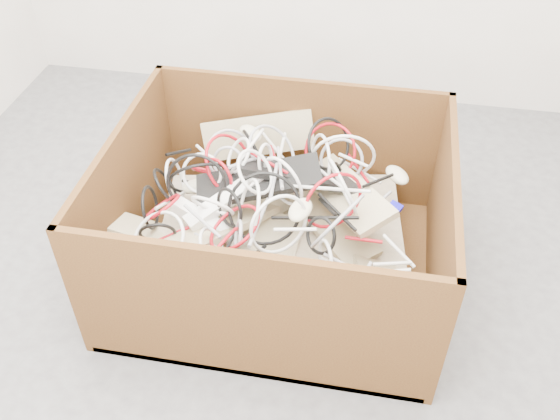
% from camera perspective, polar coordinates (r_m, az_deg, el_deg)
% --- Properties ---
extents(ground, '(3.00, 3.00, 0.00)m').
position_cam_1_polar(ground, '(2.39, -3.84, -7.23)').
color(ground, '#48484B').
rests_on(ground, ground).
extents(cardboard_box, '(1.17, 0.98, 0.58)m').
position_cam_1_polar(cardboard_box, '(2.34, -0.47, -3.07)').
color(cardboard_box, '#3E200F').
rests_on(cardboard_box, ground).
extents(keyboard_pile, '(1.16, 0.96, 0.36)m').
position_cam_1_polar(keyboard_pile, '(2.26, -0.25, -0.14)').
color(keyboard_pile, tan).
rests_on(keyboard_pile, cardboard_box).
extents(mice_scatter, '(0.85, 0.73, 0.20)m').
position_cam_1_polar(mice_scatter, '(2.22, -0.51, 1.66)').
color(mice_scatter, beige).
rests_on(mice_scatter, keyboard_pile).
extents(power_strip_left, '(0.25, 0.26, 0.13)m').
position_cam_1_polar(power_strip_left, '(2.19, -5.12, 0.88)').
color(power_strip_left, white).
rests_on(power_strip_left, keyboard_pile).
extents(power_strip_right, '(0.27, 0.14, 0.09)m').
position_cam_1_polar(power_strip_right, '(2.19, -6.73, -1.03)').
color(power_strip_right, white).
rests_on(power_strip_right, keyboard_pile).
extents(vga_plug, '(0.06, 0.06, 0.03)m').
position_cam_1_polar(vga_plug, '(2.22, 10.45, 0.21)').
color(vga_plug, '#100CC0').
rests_on(vga_plug, keyboard_pile).
extents(cable_tangle, '(0.98, 0.85, 0.42)m').
position_cam_1_polar(cable_tangle, '(2.19, -1.90, 2.00)').
color(cable_tangle, '#9E0B15').
rests_on(cable_tangle, keyboard_pile).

